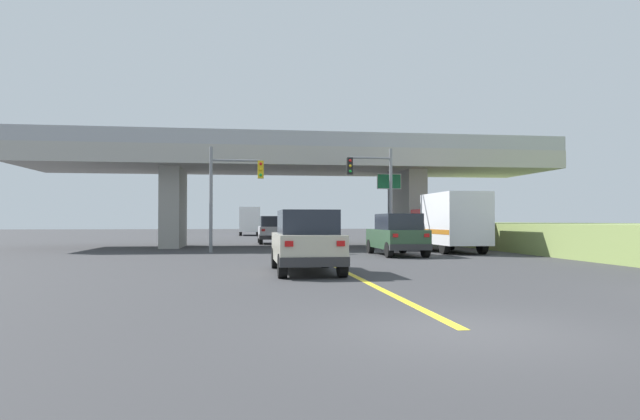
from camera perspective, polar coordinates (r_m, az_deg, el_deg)
ground at (r=37.08m, az=-2.68°, el=-3.70°), size 160.00×160.00×0.00m
overpass_bridge at (r=37.20m, az=-2.67°, el=4.19°), size 33.75×8.14×7.03m
lane_divider_stripe at (r=21.46m, az=1.18°, el=-5.59°), size 0.20×25.79×0.01m
suv_lead at (r=18.18m, az=-1.40°, el=-3.21°), size 2.04×4.66×2.02m
suv_crossing at (r=27.44m, az=7.83°, el=-2.49°), size 2.02×4.74×2.02m
box_truck at (r=30.92m, az=13.08°, el=-1.17°), size 2.33×6.48×3.13m
sedan_oncoming at (r=41.50m, az=-4.87°, el=-2.03°), size 2.03×4.32×2.02m
traffic_signal_nearside at (r=32.10m, az=5.78°, el=2.53°), size 2.64×0.36×5.81m
traffic_signal_farside at (r=30.45m, az=-9.26°, el=2.44°), size 2.89×0.36×5.64m
highway_sign at (r=35.98m, az=7.03°, el=1.88°), size 1.58×0.17×4.84m
semi_truck_distant at (r=65.52m, az=-7.19°, el=-1.10°), size 2.33×6.72×3.23m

